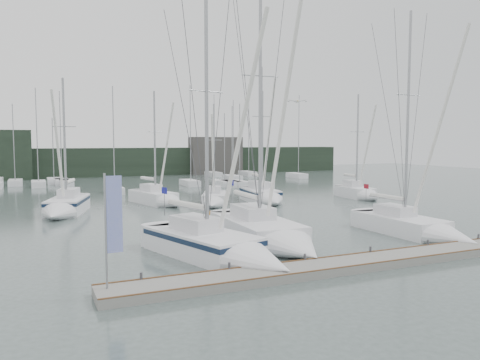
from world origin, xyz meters
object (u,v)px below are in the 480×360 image
object	(u,v)px
sailboat_mid_a	(64,208)
sailboat_mid_c	(214,200)
buoy_c	(117,220)
dock_banner	(111,221)
sailboat_near_center	(273,237)
buoy_b	(270,215)
sailboat_near_right	(422,229)
buoy_d	(210,215)
sailboat_near_left	(224,250)
buoy_a	(197,225)
sailboat_mid_d	(265,197)
sailboat_mid_e	(361,194)
sailboat_mid_b	(161,199)

from	to	relation	value
sailboat_mid_a	sailboat_mid_c	bearing A→B (deg)	17.66
buoy_c	dock_banner	world-z (taller)	dock_banner
sailboat_near_center	sailboat_mid_a	size ratio (longest dim) A/B	1.40
sailboat_near_center	buoy_b	xyz separation A→B (m)	(5.41, 10.72, -0.60)
buoy_b	dock_banner	distance (m)	22.41
sailboat_near_right	buoy_d	distance (m)	17.09
sailboat_mid_c	sailboat_mid_a	bearing A→B (deg)	-154.16
sailboat_near_left	buoy_a	bearing A→B (deg)	61.42
buoy_c	buoy_b	bearing A→B (deg)	-11.63
sailboat_near_left	sailboat_mid_c	bearing A→B (deg)	53.52
sailboat_near_center	sailboat_mid_c	xyz separation A→B (m)	(3.06, 17.89, -0.08)
sailboat_near_right	buoy_a	distance (m)	15.65
sailboat_near_right	buoy_b	xyz separation A→B (m)	(-4.57, 12.25, -0.54)
sailboat_mid_a	sailboat_mid_c	distance (m)	13.53
sailboat_mid_d	sailboat_mid_e	world-z (taller)	sailboat_mid_d
buoy_b	sailboat_mid_c	bearing A→B (deg)	108.10
buoy_a	buoy_b	size ratio (longest dim) A/B	1.10
sailboat_near_left	dock_banner	distance (m)	7.37
sailboat_near_center	sailboat_near_right	world-z (taller)	sailboat_near_center
sailboat_near_center	sailboat_mid_d	size ratio (longest dim) A/B	1.19
sailboat_near_center	sailboat_mid_c	world-z (taller)	sailboat_near_center
sailboat_near_right	dock_banner	xyz separation A→B (m)	(-19.97, -3.75, 2.54)
buoy_a	buoy_b	xyz separation A→B (m)	(7.11, 1.85, 0.00)
sailboat_near_left	sailboat_mid_a	distance (m)	20.56
sailboat_near_center	sailboat_mid_d	distance (m)	19.57
sailboat_mid_c	buoy_d	size ratio (longest dim) A/B	15.51
buoy_b	dock_banner	world-z (taller)	dock_banner
sailboat_mid_a	sailboat_mid_b	world-z (taller)	sailboat_mid_a
dock_banner	buoy_d	world-z (taller)	dock_banner
sailboat_mid_e	buoy_d	bearing A→B (deg)	-163.07
sailboat_near_center	dock_banner	world-z (taller)	sailboat_near_center
buoy_a	buoy_c	xyz separation A→B (m)	(-5.14, 4.37, 0.00)
sailboat_near_left	sailboat_near_right	size ratio (longest dim) A/B	0.95
buoy_a	buoy_d	bearing A→B (deg)	57.98
buoy_b	buoy_c	xyz separation A→B (m)	(-12.25, 2.52, 0.00)
sailboat_mid_e	buoy_a	world-z (taller)	sailboat_mid_e
sailboat_mid_a	buoy_d	world-z (taller)	sailboat_mid_a
sailboat_mid_c	dock_banner	xyz separation A→B (m)	(-13.05, -23.17, 2.56)
sailboat_mid_d	buoy_c	world-z (taller)	sailboat_mid_d
sailboat_mid_b	buoy_c	xyz separation A→B (m)	(-5.47, -7.29, -0.57)
sailboat_near_center	dock_banner	size ratio (longest dim) A/B	3.79
buoy_d	sailboat_near_left	bearing A→B (deg)	-107.58
sailboat_mid_b	buoy_d	size ratio (longest dim) A/B	17.58
sailboat_near_right	buoy_d	world-z (taller)	sailboat_near_right
sailboat_mid_b	buoy_a	xyz separation A→B (m)	(-0.33, -11.67, -0.57)
buoy_c	dock_banner	xyz separation A→B (m)	(-3.14, -18.52, 3.09)
buoy_a	sailboat_mid_c	bearing A→B (deg)	62.15
sailboat_near_left	sailboat_mid_d	xyz separation A→B (m)	(12.31, 19.60, 0.02)
sailboat_mid_a	buoy_b	size ratio (longest dim) A/B	24.87
sailboat_mid_c	buoy_b	bearing A→B (deg)	-47.50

